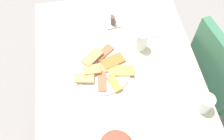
% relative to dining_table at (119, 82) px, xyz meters
% --- Properties ---
extents(ground_plane, '(6.00, 6.00, 0.00)m').
position_rel_dining_table_xyz_m(ground_plane, '(0.00, 0.00, -0.68)').
color(ground_plane, gray).
extents(dining_table, '(1.23, 0.89, 0.75)m').
position_rel_dining_table_xyz_m(dining_table, '(0.00, 0.00, 0.00)').
color(dining_table, beige).
rests_on(dining_table, ground_plane).
extents(dining_chair, '(0.49, 0.49, 0.92)m').
position_rel_dining_table_xyz_m(dining_chair, '(-0.01, 0.65, -0.16)').
color(dining_chair, '#34664B').
rests_on(dining_chair, ground_plane).
extents(pide_platter, '(0.32, 0.33, 0.04)m').
position_rel_dining_table_xyz_m(pide_platter, '(-0.05, -0.09, 0.09)').
color(pide_platter, white).
rests_on(pide_platter, dining_table).
extents(soda_can, '(0.09, 0.09, 0.12)m').
position_rel_dining_table_xyz_m(soda_can, '(-0.17, 0.15, 0.14)').
color(soda_can, silver).
rests_on(soda_can, dining_table).
extents(drinking_glass, '(0.08, 0.08, 0.10)m').
position_rel_dining_table_xyz_m(drinking_glass, '(0.25, 0.38, 0.13)').
color(drinking_glass, silver).
rests_on(drinking_glass, dining_table).
extents(paper_napkin, '(0.16, 0.16, 0.00)m').
position_rel_dining_table_xyz_m(paper_napkin, '(-0.31, 0.27, 0.08)').
color(paper_napkin, white).
rests_on(paper_napkin, dining_table).
extents(fork, '(0.17, 0.02, 0.00)m').
position_rel_dining_table_xyz_m(fork, '(-0.31, 0.25, 0.08)').
color(fork, silver).
rests_on(fork, paper_napkin).
extents(spoon, '(0.17, 0.03, 0.00)m').
position_rel_dining_table_xyz_m(spoon, '(-0.31, 0.28, 0.08)').
color(spoon, silver).
rests_on(spoon, paper_napkin).
extents(condiment_caddy, '(0.10, 0.10, 0.08)m').
position_rel_dining_table_xyz_m(condiment_caddy, '(-0.37, 0.02, 0.10)').
color(condiment_caddy, '#B2B2B7').
rests_on(condiment_caddy, dining_table).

